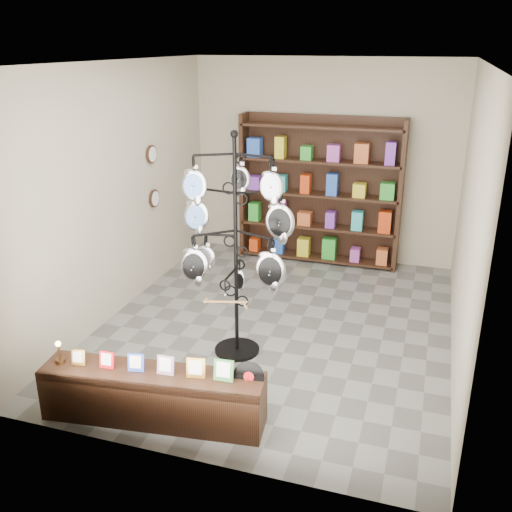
% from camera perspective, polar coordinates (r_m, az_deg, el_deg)
% --- Properties ---
extents(ground, '(5.00, 5.00, 0.00)m').
position_cam_1_polar(ground, '(6.92, 2.11, -6.83)').
color(ground, slate).
rests_on(ground, ground).
extents(room_envelope, '(5.00, 5.00, 5.00)m').
position_cam_1_polar(room_envelope, '(6.29, 2.33, 8.30)').
color(room_envelope, '#ADA58C').
rests_on(room_envelope, ground).
extents(display_tree, '(1.23, 1.17, 2.41)m').
position_cam_1_polar(display_tree, '(5.80, -2.06, 2.51)').
color(display_tree, black).
rests_on(display_tree, ground).
extents(front_shelf, '(2.03, 0.65, 0.70)m').
position_cam_1_polar(front_shelf, '(5.29, -10.24, -13.58)').
color(front_shelf, black).
rests_on(front_shelf, ground).
extents(back_shelving, '(2.42, 0.36, 2.20)m').
position_cam_1_polar(back_shelving, '(8.65, 6.36, 6.05)').
color(back_shelving, black).
rests_on(back_shelving, ground).
extents(wall_clocks, '(0.03, 0.24, 0.84)m').
position_cam_1_polar(wall_clocks, '(7.81, -10.27, 7.81)').
color(wall_clocks, black).
rests_on(wall_clocks, ground).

